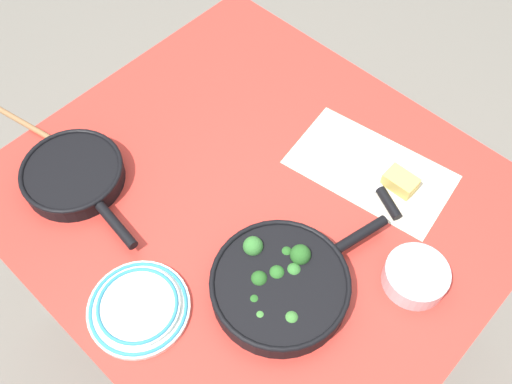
{
  "coord_description": "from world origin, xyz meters",
  "views": [
    {
      "loc": [
        -0.51,
        0.54,
        1.88
      ],
      "look_at": [
        0.0,
        0.0,
        0.75
      ],
      "focal_mm": 40.0,
      "sensor_mm": 36.0,
      "label": 1
    }
  ],
  "objects_px": {
    "skillet_broccoli": "(281,284)",
    "prep_bowl_steel": "(416,276)",
    "cheese_block": "(400,182)",
    "dinner_plate_stack": "(138,307)",
    "skillet_eggs": "(74,175)",
    "wooden_spoon": "(54,141)",
    "grater_knife": "(379,189)"
  },
  "relations": [
    {
      "from": "grater_knife",
      "to": "prep_bowl_steel",
      "type": "bearing_deg",
      "value": 169.71
    },
    {
      "from": "wooden_spoon",
      "to": "prep_bowl_steel",
      "type": "bearing_deg",
      "value": 8.28
    },
    {
      "from": "skillet_broccoli",
      "to": "dinner_plate_stack",
      "type": "relative_size",
      "value": 1.97
    },
    {
      "from": "skillet_eggs",
      "to": "prep_bowl_steel",
      "type": "height_order",
      "value": "same"
    },
    {
      "from": "skillet_broccoli",
      "to": "grater_knife",
      "type": "bearing_deg",
      "value": 13.24
    },
    {
      "from": "dinner_plate_stack",
      "to": "skillet_broccoli",
      "type": "bearing_deg",
      "value": -128.1
    },
    {
      "from": "cheese_block",
      "to": "dinner_plate_stack",
      "type": "distance_m",
      "value": 0.67
    },
    {
      "from": "skillet_broccoli",
      "to": "grater_knife",
      "type": "xyz_separation_m",
      "value": [
        -0.0,
        -0.35,
        -0.02
      ]
    },
    {
      "from": "wooden_spoon",
      "to": "dinner_plate_stack",
      "type": "xyz_separation_m",
      "value": [
        -0.5,
        0.15,
        0.01
      ]
    },
    {
      "from": "wooden_spoon",
      "to": "grater_knife",
      "type": "relative_size",
      "value": 1.61
    },
    {
      "from": "skillet_eggs",
      "to": "wooden_spoon",
      "type": "bearing_deg",
      "value": 171.49
    },
    {
      "from": "skillet_eggs",
      "to": "cheese_block",
      "type": "height_order",
      "value": "skillet_eggs"
    },
    {
      "from": "skillet_eggs",
      "to": "grater_knife",
      "type": "height_order",
      "value": "skillet_eggs"
    },
    {
      "from": "wooden_spoon",
      "to": "cheese_block",
      "type": "distance_m",
      "value": 0.87
    },
    {
      "from": "skillet_broccoli",
      "to": "prep_bowl_steel",
      "type": "bearing_deg",
      "value": -29.33
    },
    {
      "from": "grater_knife",
      "to": "dinner_plate_stack",
      "type": "bearing_deg",
      "value": 97.42
    },
    {
      "from": "skillet_broccoli",
      "to": "skillet_eggs",
      "type": "bearing_deg",
      "value": 116.63
    },
    {
      "from": "skillet_eggs",
      "to": "wooden_spoon",
      "type": "height_order",
      "value": "skillet_eggs"
    },
    {
      "from": "wooden_spoon",
      "to": "skillet_broccoli",
      "type": "bearing_deg",
      "value": -3.11
    },
    {
      "from": "wooden_spoon",
      "to": "prep_bowl_steel",
      "type": "relative_size",
      "value": 2.79
    },
    {
      "from": "prep_bowl_steel",
      "to": "cheese_block",
      "type": "bearing_deg",
      "value": -47.47
    },
    {
      "from": "wooden_spoon",
      "to": "prep_bowl_steel",
      "type": "xyz_separation_m",
      "value": [
        -0.89,
        -0.31,
        0.02
      ]
    },
    {
      "from": "grater_knife",
      "to": "dinner_plate_stack",
      "type": "height_order",
      "value": "dinner_plate_stack"
    },
    {
      "from": "wooden_spoon",
      "to": "dinner_plate_stack",
      "type": "height_order",
      "value": "dinner_plate_stack"
    },
    {
      "from": "wooden_spoon",
      "to": "cheese_block",
      "type": "height_order",
      "value": "cheese_block"
    },
    {
      "from": "skillet_broccoli",
      "to": "cheese_block",
      "type": "relative_size",
      "value": 5.52
    },
    {
      "from": "skillet_broccoli",
      "to": "cheese_block",
      "type": "bearing_deg",
      "value": 9.25
    },
    {
      "from": "skillet_broccoli",
      "to": "prep_bowl_steel",
      "type": "relative_size",
      "value": 3.11
    },
    {
      "from": "skillet_eggs",
      "to": "grater_knife",
      "type": "relative_size",
      "value": 1.6
    },
    {
      "from": "wooden_spoon",
      "to": "skillet_eggs",
      "type": "bearing_deg",
      "value": -25.38
    },
    {
      "from": "skillet_eggs",
      "to": "dinner_plate_stack",
      "type": "distance_m",
      "value": 0.38
    },
    {
      "from": "cheese_block",
      "to": "grater_knife",
      "type": "bearing_deg",
      "value": 57.82
    }
  ]
}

